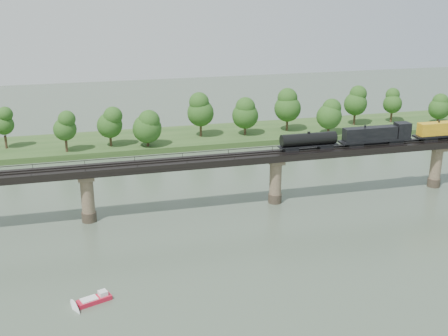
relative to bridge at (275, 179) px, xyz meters
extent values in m
plane|color=#3D4C3C|center=(0.00, -30.00, -5.46)|extent=(400.00, 400.00, 0.00)
cube|color=#2D4C1E|center=(0.00, 55.00, -4.66)|extent=(300.00, 24.00, 1.60)
cylinder|color=#473A2D|center=(-40.00, 0.00, -4.46)|extent=(3.00, 3.00, 2.00)
cylinder|color=#806E54|center=(-40.00, 0.00, 0.04)|extent=(2.60, 2.60, 9.00)
cube|color=#806E54|center=(-40.00, 0.00, 4.04)|extent=(3.20, 3.20, 1.00)
cylinder|color=#473A2D|center=(0.00, 0.00, -4.46)|extent=(3.00, 3.00, 2.00)
cylinder|color=#806E54|center=(0.00, 0.00, 0.04)|extent=(2.60, 2.60, 9.00)
cube|color=#806E54|center=(0.00, 0.00, 4.04)|extent=(3.20, 3.20, 1.00)
cylinder|color=#473A2D|center=(40.00, 0.00, -4.46)|extent=(3.00, 3.00, 2.00)
cylinder|color=#806E54|center=(40.00, 0.00, 0.04)|extent=(2.60, 2.60, 9.00)
cube|color=#806E54|center=(40.00, 0.00, 4.04)|extent=(3.20, 3.20, 1.00)
cube|color=black|center=(0.00, 0.00, 5.29)|extent=(220.00, 5.00, 1.50)
cube|color=black|center=(0.00, -0.75, 6.12)|extent=(220.00, 0.12, 0.16)
cube|color=black|center=(0.00, 0.75, 6.12)|extent=(220.00, 0.12, 0.16)
cube|color=black|center=(0.00, -2.40, 6.74)|extent=(220.00, 0.10, 0.10)
cube|color=black|center=(0.00, 2.40, 6.74)|extent=(220.00, 0.10, 0.10)
cube|color=black|center=(0.00, -2.40, 6.39)|extent=(0.08, 0.08, 0.70)
cube|color=black|center=(0.00, 2.40, 6.39)|extent=(0.08, 0.08, 0.70)
cylinder|color=#382619|center=(-60.94, 54.18, -2.00)|extent=(0.70, 0.70, 3.71)
sphere|color=#1D4814|center=(-60.94, 54.18, 2.95)|extent=(5.67, 5.67, 5.67)
sphere|color=#1D4814|center=(-60.94, 54.18, 6.04)|extent=(4.25, 4.25, 4.25)
cylinder|color=#382619|center=(-44.43, 46.31, -2.10)|extent=(0.70, 0.70, 3.51)
sphere|color=#1D4814|center=(-44.43, 46.31, 2.57)|extent=(6.31, 6.31, 6.31)
sphere|color=#1D4814|center=(-44.43, 46.31, 5.50)|extent=(4.73, 4.73, 4.73)
cylinder|color=#382619|center=(-32.24, 48.84, -2.19)|extent=(0.70, 0.70, 3.34)
sphere|color=#1D4814|center=(-32.24, 48.84, 2.27)|extent=(7.18, 7.18, 7.18)
sphere|color=#1D4814|center=(-32.24, 48.84, 5.06)|extent=(5.39, 5.39, 5.39)
cylinder|color=#382619|center=(-22.01, 46.15, -2.45)|extent=(0.70, 0.70, 2.83)
sphere|color=#1D4814|center=(-22.01, 46.15, 1.32)|extent=(8.26, 8.26, 8.26)
sphere|color=#1D4814|center=(-22.01, 46.15, 3.68)|extent=(6.19, 6.19, 6.19)
cylinder|color=#382619|center=(-5.04, 52.68, -1.88)|extent=(0.70, 0.70, 3.96)
sphere|color=#1D4814|center=(-5.04, 52.68, 3.41)|extent=(8.07, 8.07, 8.07)
sphere|color=#1D4814|center=(-5.04, 52.68, 6.71)|extent=(6.05, 6.05, 6.05)
cylinder|color=#382619|center=(8.52, 51.14, -2.23)|extent=(0.70, 0.70, 3.27)
sphere|color=#1D4814|center=(8.52, 51.14, 2.13)|extent=(8.03, 8.03, 8.03)
sphere|color=#1D4814|center=(8.52, 51.14, 4.85)|extent=(6.02, 6.02, 6.02)
cylinder|color=#382619|center=(22.65, 52.31, -1.90)|extent=(0.70, 0.70, 3.92)
sphere|color=#1D4814|center=(22.65, 52.31, 3.33)|extent=(8.29, 8.29, 8.29)
sphere|color=#1D4814|center=(22.65, 52.31, 6.60)|extent=(6.21, 6.21, 6.21)
cylinder|color=#382619|center=(33.59, 45.35, -2.35)|extent=(0.70, 0.70, 3.02)
sphere|color=#1D4814|center=(33.59, 45.35, 1.69)|extent=(7.74, 7.74, 7.74)
sphere|color=#1D4814|center=(33.59, 45.35, 4.21)|extent=(5.80, 5.80, 5.80)
cylinder|color=#382619|center=(46.81, 54.03, -1.96)|extent=(0.70, 0.70, 3.80)
sphere|color=#1D4814|center=(46.81, 54.03, 3.10)|extent=(7.47, 7.47, 7.47)
sphere|color=#1D4814|center=(46.81, 54.03, 6.27)|extent=(5.60, 5.60, 5.60)
cylinder|color=#382619|center=(60.48, 54.26, -2.17)|extent=(0.70, 0.70, 3.38)
sphere|color=#1D4814|center=(60.48, 54.26, 2.34)|extent=(6.23, 6.23, 6.23)
sphere|color=#1D4814|center=(60.48, 54.26, 5.16)|extent=(4.67, 4.67, 4.67)
cylinder|color=#382619|center=(74.35, 48.39, -2.47)|extent=(0.70, 0.70, 2.77)
sphere|color=#1D4814|center=(74.35, 48.39, 1.22)|extent=(7.04, 7.04, 7.04)
sphere|color=#1D4814|center=(74.35, 48.39, 3.54)|extent=(5.28, 5.28, 5.28)
cube|color=black|center=(37.18, 0.00, 6.53)|extent=(3.57, 2.14, 0.98)
cube|color=black|center=(42.09, 0.00, 7.16)|extent=(16.94, 2.68, 0.45)
cube|color=gold|center=(40.75, 0.00, 8.80)|extent=(12.48, 2.41, 2.85)
cylinder|color=black|center=(42.09, 0.00, 6.66)|extent=(5.35, 1.25, 1.25)
cube|color=black|center=(28.26, 0.00, 6.53)|extent=(3.57, 2.14, 0.98)
cube|color=black|center=(18.45, 0.00, 6.53)|extent=(3.57, 2.14, 0.98)
cube|color=black|center=(23.36, 0.00, 7.16)|extent=(16.94, 2.68, 0.45)
cube|color=black|center=(22.02, 0.00, 8.80)|extent=(12.48, 2.41, 2.85)
cube|color=black|center=(30.05, 0.00, 9.07)|extent=(3.21, 2.68, 3.39)
cylinder|color=black|center=(23.36, 0.00, 6.66)|extent=(5.35, 1.25, 1.25)
cube|color=black|center=(11.32, 0.00, 6.53)|extent=(3.12, 1.96, 0.98)
cube|color=black|center=(3.30, 0.00, 6.53)|extent=(3.12, 1.96, 0.98)
cube|color=black|center=(7.31, 0.00, 7.11)|extent=(13.38, 2.14, 0.27)
cylinder|color=black|center=(7.31, 0.00, 8.54)|extent=(12.48, 2.68, 2.68)
cylinder|color=black|center=(7.31, 0.00, 9.96)|extent=(0.62, 0.62, 0.45)
cube|color=red|center=(-40.33, -31.38, -5.10)|extent=(5.46, 3.50, 0.72)
cube|color=white|center=(-41.10, -31.66, -4.69)|extent=(2.84, 2.29, 0.26)
cube|color=white|center=(-38.98, -30.89, -4.38)|extent=(1.58, 1.58, 0.72)
camera|label=1|loc=(-40.20, -108.54, 41.02)|focal=45.00mm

